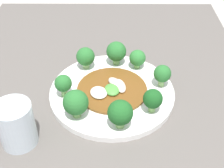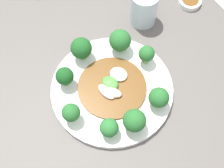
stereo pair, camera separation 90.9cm
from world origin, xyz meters
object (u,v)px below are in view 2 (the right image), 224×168
Objects in this scene: plate at (112,89)px; broccoli_northeast at (65,76)px; broccoli_west at (134,121)px; broccoli_north at (71,113)px; drinking_glass at (144,8)px; broccoli_southwest at (159,98)px; sauce_dish at (190,1)px; stirfry_center at (112,86)px; broccoli_east at (81,48)px; broccoli_southeast at (120,41)px; broccoli_northwest at (109,128)px; broccoli_south at (147,54)px.

broccoli_northeast is (0.07, 0.09, 0.04)m from plate.
broccoli_west is at bearing -156.55° from broccoli_northeast.
broccoli_north is 0.35m from drinking_glass.
sauce_dish is (0.22, -0.27, -0.04)m from broccoli_southwest.
broccoli_west is 0.99× the size of sauce_dish.
plate is at bearing 129.67° from stirfry_center.
broccoli_west is (-0.23, -0.01, -0.00)m from broccoli_east.
broccoli_southeast reaches higher than broccoli_southwest.
broccoli_southwest is at bearing -111.08° from broccoli_north.
drinking_glass is at bearing -46.90° from broccoli_northwest.
broccoli_east reaches higher than broccoli_northeast.
broccoli_south is at bearing 114.41° from sauce_dish.
sauce_dish is (0.12, -0.34, 0.00)m from plate.
broccoli_east reaches higher than sauce_dish.
broccoli_north is at bearing 118.04° from drinking_glass.
broccoli_west reaches higher than broccoli_southwest.
stirfry_center is (0.11, -0.01, -0.03)m from broccoli_west.
broccoli_south is 0.12m from stirfry_center.
broccoli_southwest is (-0.11, 0.04, -0.00)m from broccoli_south.
plate is 5.24× the size of broccoli_north.
broccoli_south is at bearing -80.38° from plate.
plate is at bearing -128.10° from broccoli_northeast.
broccoli_south is at bearing -126.82° from broccoli_east.
broccoli_east is 0.39× the size of stirfry_center.
broccoli_northeast reaches higher than broccoli_northwest.
sauce_dish is (0.04, -0.27, -0.05)m from broccoli_southeast.
plate is 0.12m from broccoli_south.
broccoli_northeast reaches higher than sauce_dish.
plate is 0.13m from broccoli_north.
sauce_dish is at bearing -98.53° from drinking_glass.
sauce_dish is at bearing -72.80° from broccoli_north.
broccoli_northeast is 0.99× the size of broccoli_southwest.
broccoli_north is 0.13m from stirfry_center.
broccoli_southwest is (-0.18, 0.01, -0.00)m from broccoli_southeast.
broccoli_northeast is at bearing 51.90° from plate.
broccoli_southeast is at bearing -61.80° from broccoli_north.
broccoli_southeast is 0.22m from broccoli_west.
plate is 0.13m from broccoli_east.
drinking_glass reaches higher than broccoli_southwest.
broccoli_south is at bearing 148.31° from drinking_glass.
broccoli_east is 0.16m from broccoli_south.
stirfry_center is (-0.12, -0.02, -0.03)m from broccoli_east.
broccoli_east is 0.12m from stirfry_center.
plate is at bearing 127.40° from drinking_glass.
stirfry_center is at bearing -80.25° from broccoli_north.
broccoli_north is at bearing 36.78° from broccoli_northwest.
stirfry_center is at bearing -5.93° from broccoli_west.
broccoli_north is 0.89× the size of broccoli_west.
plate and sauce_dish have the same top height.
broccoli_east is 1.14× the size of broccoli_southwest.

